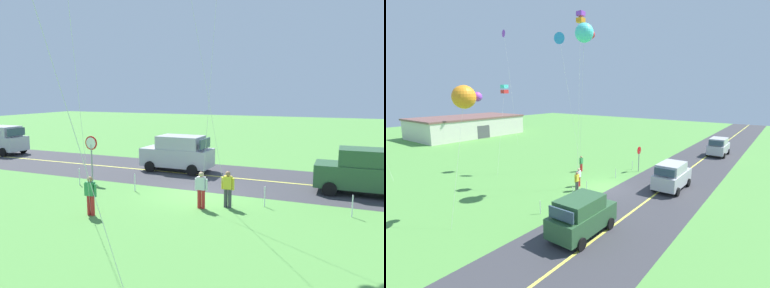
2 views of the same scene
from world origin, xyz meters
The scene contains 15 objects.
ground_plane centered at (0.00, 0.00, -0.05)m, with size 120.00×120.00×0.10m, color #549342.
asphalt_road centered at (0.00, -4.00, 0.00)m, with size 120.00×7.00×0.00m, color #38383D.
road_centre_stripe centered at (0.00, -4.00, 0.01)m, with size 120.00×0.16×0.00m, color #E5E04C.
car_suv_foreground centered at (3.07, -4.53, 1.15)m, with size 4.40×2.12×2.24m.
car_parked_west_near centered at (-7.51, -3.09, 1.15)m, with size 4.40×2.12×2.24m.
car_parked_east_far centered at (19.03, -4.97, 1.15)m, with size 4.40×2.12×2.24m.
stop_sign centered at (6.26, -0.10, 1.80)m, with size 0.76×0.08×2.56m.
person_adult_near centered at (2.76, 4.52, 0.86)m, with size 0.58×0.22×1.60m.
person_adult_companion centered at (-1.03, 1.98, 0.86)m, with size 0.58×0.22×1.60m.
person_child_watcher centered at (-2.04, 1.42, 0.86)m, with size 0.58×0.22×1.60m.
fence_post_0 centered at (-6.98, 0.70, 0.45)m, with size 0.05×0.05×0.90m, color silver.
fence_post_1 centered at (-3.49, 0.70, 0.45)m, with size 0.05×0.05×0.90m, color silver.
fence_post_2 centered at (-1.68, 0.70, 0.45)m, with size 0.05×0.05×0.90m, color silver.
fence_post_3 centered at (3.04, 0.70, 0.45)m, with size 0.05×0.05×0.90m, color silver.
fence_post_4 centered at (6.48, 0.70, 0.45)m, with size 0.05×0.05×0.90m, color silver.
Camera 1 is at (-6.59, 16.25, 4.95)m, focal length 34.63 mm.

